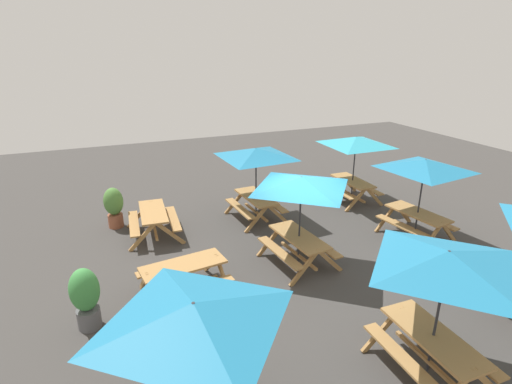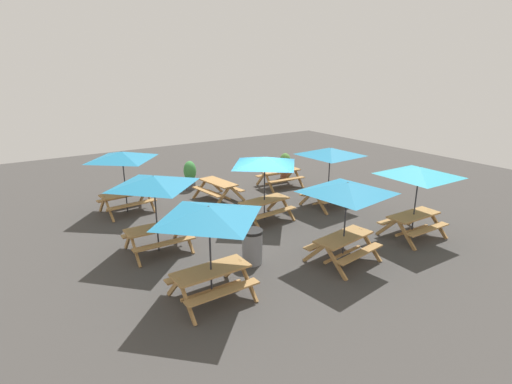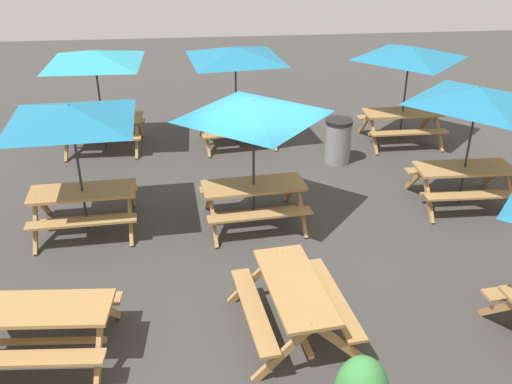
{
  "view_description": "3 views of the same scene",
  "coord_description": "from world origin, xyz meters",
  "px_view_note": "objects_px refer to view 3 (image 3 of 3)",
  "views": [
    {
      "loc": [
        7.51,
        -4.54,
        5.17
      ],
      "look_at": [
        -3.2,
        -0.11,
        0.9
      ],
      "focal_mm": 28.0,
      "sensor_mm": 36.0,
      "label": 1
    },
    {
      "loc": [
        7.28,
        10.65,
        5.19
      ],
      "look_at": [
        -0.26,
        -0.74,
        0.9
      ],
      "focal_mm": 28.0,
      "sensor_mm": 36.0,
      "label": 2
    },
    {
      "loc": [
        -1.13,
        -9.07,
        5.24
      ],
      "look_at": [
        -0.26,
        -0.74,
        0.9
      ],
      "focal_mm": 40.0,
      "sensor_mm": 36.0,
      "label": 3
    }
  ],
  "objects_px": {
    "picnic_table_5": "(476,104)",
    "trash_bin_gray": "(338,141)",
    "picnic_table_0": "(72,123)",
    "picnic_table_7": "(253,118)",
    "picnic_table_8": "(235,60)",
    "picnic_table_1": "(40,320)",
    "picnic_table_3": "(409,60)",
    "picnic_table_2": "(294,297)",
    "picnic_table_4": "(95,64)"
  },
  "relations": [
    {
      "from": "picnic_table_2",
      "to": "picnic_table_8",
      "type": "bearing_deg",
      "value": -4.83
    },
    {
      "from": "picnic_table_5",
      "to": "picnic_table_7",
      "type": "height_order",
      "value": "same"
    },
    {
      "from": "picnic_table_7",
      "to": "picnic_table_8",
      "type": "xyz_separation_m",
      "value": [
        -0.03,
        3.79,
        0.0
      ]
    },
    {
      "from": "picnic_table_0",
      "to": "picnic_table_3",
      "type": "height_order",
      "value": "same"
    },
    {
      "from": "picnic_table_0",
      "to": "picnic_table_8",
      "type": "relative_size",
      "value": 1.01
    },
    {
      "from": "picnic_table_7",
      "to": "picnic_table_8",
      "type": "bearing_deg",
      "value": 84.85
    },
    {
      "from": "picnic_table_3",
      "to": "picnic_table_7",
      "type": "xyz_separation_m",
      "value": [
        -3.87,
        -3.44,
        0.0
      ]
    },
    {
      "from": "picnic_table_1",
      "to": "trash_bin_gray",
      "type": "distance_m",
      "value": 7.53
    },
    {
      "from": "picnic_table_0",
      "to": "picnic_table_5",
      "type": "height_order",
      "value": "same"
    },
    {
      "from": "picnic_table_4",
      "to": "trash_bin_gray",
      "type": "relative_size",
      "value": 2.89
    },
    {
      "from": "picnic_table_5",
      "to": "trash_bin_gray",
      "type": "xyz_separation_m",
      "value": [
        -1.89,
        2.15,
        -1.49
      ]
    },
    {
      "from": "picnic_table_7",
      "to": "picnic_table_5",
      "type": "bearing_deg",
      "value": -1.12
    },
    {
      "from": "picnic_table_0",
      "to": "picnic_table_7",
      "type": "height_order",
      "value": "same"
    },
    {
      "from": "picnic_table_2",
      "to": "picnic_table_4",
      "type": "height_order",
      "value": "picnic_table_4"
    },
    {
      "from": "picnic_table_1",
      "to": "picnic_table_4",
      "type": "relative_size",
      "value": 0.67
    },
    {
      "from": "picnic_table_3",
      "to": "picnic_table_5",
      "type": "height_order",
      "value": "same"
    },
    {
      "from": "picnic_table_3",
      "to": "picnic_table_5",
      "type": "xyz_separation_m",
      "value": [
        0.13,
        -3.13,
        0.0
      ]
    },
    {
      "from": "picnic_table_1",
      "to": "trash_bin_gray",
      "type": "bearing_deg",
      "value": 51.49
    },
    {
      "from": "picnic_table_8",
      "to": "picnic_table_5",
      "type": "bearing_deg",
      "value": -48.28
    },
    {
      "from": "picnic_table_5",
      "to": "trash_bin_gray",
      "type": "distance_m",
      "value": 3.23
    },
    {
      "from": "picnic_table_7",
      "to": "picnic_table_2",
      "type": "bearing_deg",
      "value": -90.86
    },
    {
      "from": "picnic_table_2",
      "to": "picnic_table_5",
      "type": "bearing_deg",
      "value": -56.22
    },
    {
      "from": "picnic_table_8",
      "to": "picnic_table_0",
      "type": "bearing_deg",
      "value": -135.74
    },
    {
      "from": "picnic_table_2",
      "to": "picnic_table_3",
      "type": "height_order",
      "value": "picnic_table_3"
    },
    {
      "from": "picnic_table_3",
      "to": "picnic_table_4",
      "type": "xyz_separation_m",
      "value": [
        -6.98,
        0.33,
        0.0
      ]
    },
    {
      "from": "picnic_table_2",
      "to": "trash_bin_gray",
      "type": "distance_m",
      "value": 5.72
    },
    {
      "from": "picnic_table_4",
      "to": "picnic_table_7",
      "type": "distance_m",
      "value": 4.89
    },
    {
      "from": "trash_bin_gray",
      "to": "picnic_table_0",
      "type": "bearing_deg",
      "value": -154.7
    },
    {
      "from": "picnic_table_5",
      "to": "picnic_table_0",
      "type": "bearing_deg",
      "value": -176.98
    },
    {
      "from": "picnic_table_7",
      "to": "picnic_table_3",
      "type": "bearing_deg",
      "value": 36.05
    },
    {
      "from": "picnic_table_4",
      "to": "picnic_table_5",
      "type": "xyz_separation_m",
      "value": [
        7.11,
        -3.46,
        0.0
      ]
    },
    {
      "from": "picnic_table_1",
      "to": "picnic_table_5",
      "type": "bearing_deg",
      "value": 29.98
    },
    {
      "from": "picnic_table_4",
      "to": "picnic_table_5",
      "type": "height_order",
      "value": "same"
    },
    {
      "from": "trash_bin_gray",
      "to": "picnic_table_1",
      "type": "bearing_deg",
      "value": -132.57
    },
    {
      "from": "picnic_table_4",
      "to": "picnic_table_5",
      "type": "relative_size",
      "value": 1.21
    },
    {
      "from": "picnic_table_0",
      "to": "picnic_table_2",
      "type": "height_order",
      "value": "picnic_table_0"
    },
    {
      "from": "picnic_table_1",
      "to": "picnic_table_4",
      "type": "xyz_separation_m",
      "value": [
        -0.13,
        6.86,
        1.43
      ]
    },
    {
      "from": "picnic_table_3",
      "to": "picnic_table_4",
      "type": "bearing_deg",
      "value": 176.71
    },
    {
      "from": "picnic_table_0",
      "to": "trash_bin_gray",
      "type": "distance_m",
      "value": 5.8
    },
    {
      "from": "picnic_table_2",
      "to": "trash_bin_gray",
      "type": "height_order",
      "value": "trash_bin_gray"
    },
    {
      "from": "picnic_table_0",
      "to": "picnic_table_2",
      "type": "xyz_separation_m",
      "value": [
        3.2,
        -3.01,
        -1.43
      ]
    },
    {
      "from": "picnic_table_5",
      "to": "trash_bin_gray",
      "type": "relative_size",
      "value": 2.38
    },
    {
      "from": "picnic_table_1",
      "to": "picnic_table_7",
      "type": "relative_size",
      "value": 0.81
    },
    {
      "from": "picnic_table_7",
      "to": "trash_bin_gray",
      "type": "bearing_deg",
      "value": 43.84
    },
    {
      "from": "picnic_table_3",
      "to": "picnic_table_7",
      "type": "distance_m",
      "value": 5.18
    },
    {
      "from": "picnic_table_3",
      "to": "picnic_table_2",
      "type": "bearing_deg",
      "value": -120.17
    },
    {
      "from": "picnic_table_0",
      "to": "picnic_table_5",
      "type": "bearing_deg",
      "value": -1.72
    },
    {
      "from": "picnic_table_7",
      "to": "picnic_table_4",
      "type": "bearing_deg",
      "value": 123.88
    },
    {
      "from": "picnic_table_4",
      "to": "picnic_table_7",
      "type": "height_order",
      "value": "same"
    },
    {
      "from": "picnic_table_0",
      "to": "picnic_table_7",
      "type": "bearing_deg",
      "value": -5.1
    }
  ]
}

